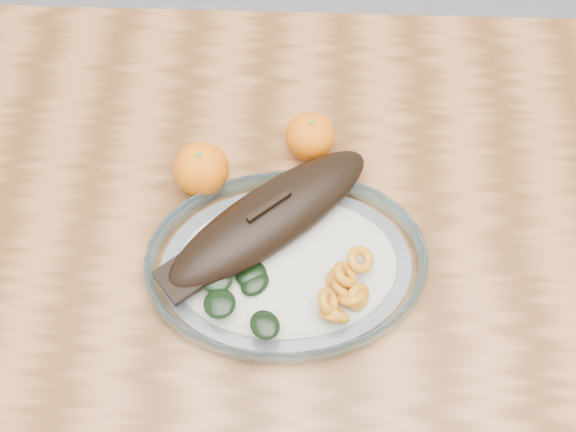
{
  "coord_description": "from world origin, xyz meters",
  "views": [
    {
      "loc": [
        -0.05,
        -0.36,
        1.53
      ],
      "look_at": [
        -0.07,
        0.05,
        0.77
      ],
      "focal_mm": 45.0,
      "sensor_mm": 36.0,
      "label": 1
    }
  ],
  "objects_px": {
    "orange_left": "(201,169)",
    "dining_table": "(337,296)",
    "orange_right": "(310,136)",
    "plated_meal": "(285,259)"
  },
  "relations": [
    {
      "from": "dining_table",
      "to": "orange_left",
      "type": "height_order",
      "value": "orange_left"
    },
    {
      "from": "dining_table",
      "to": "orange_left",
      "type": "xyz_separation_m",
      "value": [
        -0.17,
        0.11,
        0.13
      ]
    },
    {
      "from": "plated_meal",
      "to": "orange_left",
      "type": "bearing_deg",
      "value": 128.9
    },
    {
      "from": "plated_meal",
      "to": "orange_left",
      "type": "distance_m",
      "value": 0.15
    },
    {
      "from": "dining_table",
      "to": "plated_meal",
      "type": "xyz_separation_m",
      "value": [
        -0.07,
        -0.0,
        0.12
      ]
    },
    {
      "from": "dining_table",
      "to": "orange_right",
      "type": "height_order",
      "value": "orange_right"
    },
    {
      "from": "plated_meal",
      "to": "orange_left",
      "type": "relative_size",
      "value": 9.26
    },
    {
      "from": "orange_left",
      "to": "orange_right",
      "type": "bearing_deg",
      "value": 22.4
    },
    {
      "from": "dining_table",
      "to": "orange_left",
      "type": "bearing_deg",
      "value": 148.4
    },
    {
      "from": "orange_left",
      "to": "dining_table",
      "type": "bearing_deg",
      "value": -31.6
    }
  ]
}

